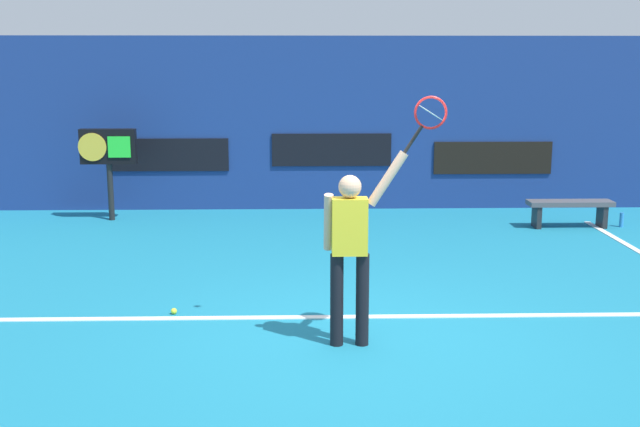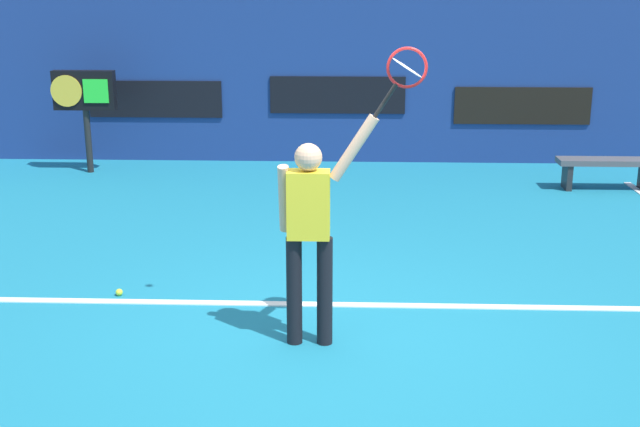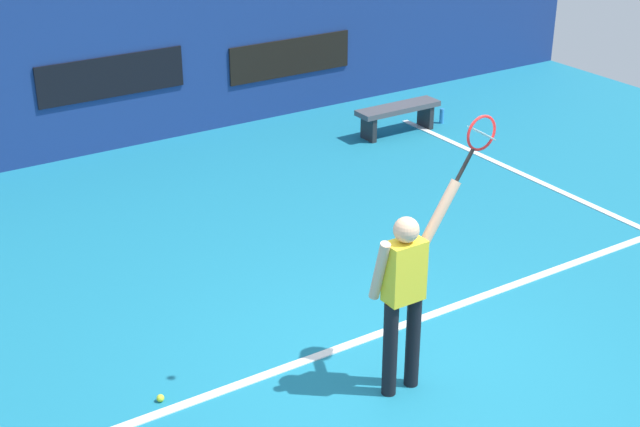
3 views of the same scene
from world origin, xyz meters
name	(u,v)px [view 2 (image 2 of 3)]	position (x,y,z in m)	size (l,w,h in m)	color
ground_plane	(323,332)	(0.00, 0.00, 0.00)	(18.00, 18.00, 0.00)	teal
back_wall	(338,65)	(0.00, 6.92, 1.59)	(18.00, 0.20, 3.17)	navy
sponsor_banner_center	(338,95)	(0.00, 6.80, 1.11)	(2.20, 0.03, 0.60)	black
sponsor_banner_portside	(155,99)	(-3.00, 6.80, 1.03)	(2.20, 0.03, 0.60)	black
sponsor_banner_starboard	(522,106)	(3.00, 6.80, 0.95)	(2.20, 0.03, 0.60)	black
court_baseline	(325,304)	(0.00, 0.59, 0.01)	(10.00, 0.10, 0.01)	white
tennis_player	(310,227)	(-0.10, -0.22, 1.01)	(0.79, 0.31, 1.92)	black
tennis_racket	(405,72)	(0.62, -0.22, 2.25)	(0.47, 0.27, 0.60)	black
scoreboard_clock	(84,95)	(-3.88, 5.90, 1.22)	(0.96, 0.20, 1.59)	black
court_bench	(607,166)	(3.90, 5.11, 0.34)	(1.40, 0.36, 0.45)	#4C4C51
spare_ball	(119,292)	(-1.99, 0.76, 0.03)	(0.07, 0.07, 0.07)	#CCE033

